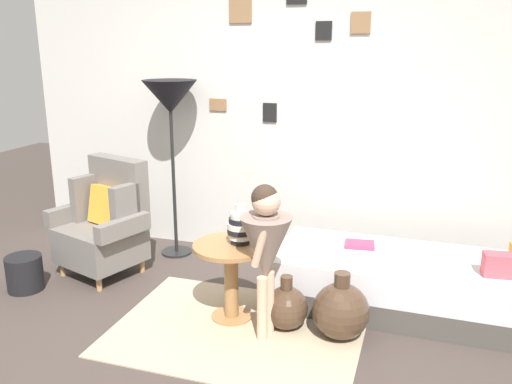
# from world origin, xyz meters

# --- Properties ---
(ground_plane) EXTENTS (12.00, 12.00, 0.00)m
(ground_plane) POSITION_xyz_m (0.00, 0.00, 0.00)
(ground_plane) COLOR #423833
(gallery_wall) EXTENTS (4.80, 0.12, 2.60)m
(gallery_wall) POSITION_xyz_m (0.00, 1.95, 1.30)
(gallery_wall) COLOR beige
(gallery_wall) RESTS_ON ground
(rug) EXTENTS (1.67, 1.24, 0.01)m
(rug) POSITION_xyz_m (0.18, 0.46, 0.01)
(rug) COLOR tan
(rug) RESTS_ON ground
(armchair) EXTENTS (0.87, 0.76, 0.97)m
(armchair) POSITION_xyz_m (-1.21, 1.05, 0.44)
(armchair) COLOR tan
(armchair) RESTS_ON ground
(daybed) EXTENTS (1.92, 0.84, 0.40)m
(daybed) POSITION_xyz_m (1.24, 1.13, 0.20)
(daybed) COLOR #4C4742
(daybed) RESTS_ON ground
(pillow_mid) EXTENTS (0.21, 0.14, 0.16)m
(pillow_mid) POSITION_xyz_m (1.82, 1.00, 0.48)
(pillow_mid) COLOR #D64C56
(pillow_mid) RESTS_ON daybed
(side_table) EXTENTS (0.53, 0.53, 0.56)m
(side_table) POSITION_xyz_m (0.08, 0.61, 0.39)
(side_table) COLOR #9E7042
(side_table) RESTS_ON ground
(vase_striped) EXTENTS (0.18, 0.18, 0.28)m
(vase_striped) POSITION_xyz_m (0.13, 0.65, 0.68)
(vase_striped) COLOR black
(vase_striped) RESTS_ON side_table
(floor_lamp) EXTENTS (0.48, 0.48, 1.59)m
(floor_lamp) POSITION_xyz_m (-0.84, 1.60, 1.40)
(floor_lamp) COLOR black
(floor_lamp) RESTS_ON ground
(person_child) EXTENTS (0.34, 0.34, 1.05)m
(person_child) POSITION_xyz_m (0.38, 0.44, 0.66)
(person_child) COLOR #D8AD8E
(person_child) RESTS_ON ground
(book_on_daybed) EXTENTS (0.24, 0.18, 0.03)m
(book_on_daybed) POSITION_xyz_m (0.88, 1.26, 0.42)
(book_on_daybed) COLOR #A4385E
(book_on_daybed) RESTS_ON daybed
(demijohn_near) EXTENTS (0.30, 0.30, 0.38)m
(demijohn_near) POSITION_xyz_m (0.48, 0.59, 0.15)
(demijohn_near) COLOR #473323
(demijohn_near) RESTS_ON ground
(demijohn_far) EXTENTS (0.38, 0.38, 0.46)m
(demijohn_far) POSITION_xyz_m (0.85, 0.59, 0.19)
(demijohn_far) COLOR #473323
(demijohn_far) RESTS_ON ground
(magazine_basket) EXTENTS (0.28, 0.28, 0.28)m
(magazine_basket) POSITION_xyz_m (-1.64, 0.53, 0.14)
(magazine_basket) COLOR black
(magazine_basket) RESTS_ON ground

